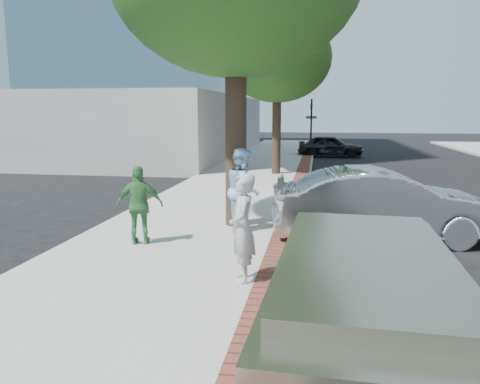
% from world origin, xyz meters
% --- Properties ---
extents(ground, '(120.00, 120.00, 0.00)m').
position_xyz_m(ground, '(0.00, 0.00, 0.00)').
color(ground, black).
rests_on(ground, ground).
extents(sidewalk, '(5.00, 60.00, 0.15)m').
position_xyz_m(sidewalk, '(-1.50, 8.00, 0.07)').
color(sidewalk, '#9E9991').
rests_on(sidewalk, ground).
extents(brick_strip, '(0.60, 60.00, 0.01)m').
position_xyz_m(brick_strip, '(0.70, 8.00, 0.15)').
color(brick_strip, brown).
rests_on(brick_strip, sidewalk).
extents(curb, '(0.10, 60.00, 0.15)m').
position_xyz_m(curb, '(1.05, 8.00, 0.07)').
color(curb, gray).
rests_on(curb, ground).
extents(office_base, '(18.20, 22.20, 4.00)m').
position_xyz_m(office_base, '(-13.00, 22.00, 2.00)').
color(office_base, gray).
rests_on(office_base, ground).
extents(signal_near, '(0.70, 0.15, 3.80)m').
position_xyz_m(signal_near, '(0.90, 22.00, 2.25)').
color(signal_near, black).
rests_on(signal_near, ground).
extents(tree_far, '(4.80, 4.80, 7.14)m').
position_xyz_m(tree_far, '(-0.50, 12.00, 5.30)').
color(tree_far, black).
rests_on(tree_far, sidewalk).
extents(parking_meter, '(0.12, 0.32, 1.47)m').
position_xyz_m(parking_meter, '(0.61, 0.67, 1.21)').
color(parking_meter, gray).
rests_on(parking_meter, sidewalk).
extents(person_gray, '(0.55, 0.73, 1.81)m').
position_xyz_m(person_gray, '(0.20, -2.02, 1.06)').
color(person_gray, '#A9A8AD').
rests_on(person_gray, sidewalk).
extents(person_officer, '(0.95, 1.11, 1.97)m').
position_xyz_m(person_officer, '(-0.34, 1.34, 1.14)').
color(person_officer, '#98BBEC').
rests_on(person_officer, sidewalk).
extents(person_green, '(1.05, 0.63, 1.68)m').
position_xyz_m(person_green, '(-2.32, -0.16, 0.99)').
color(person_green, '#387D3D').
rests_on(person_green, sidewalk).
extents(sedan_silver, '(5.25, 2.41, 1.67)m').
position_xyz_m(sedan_silver, '(2.90, 1.51, 0.83)').
color(sedan_silver, '#B8BBC0').
rests_on(sedan_silver, ground).
extents(bg_car, '(4.32, 1.87, 1.45)m').
position_xyz_m(bg_car, '(2.20, 22.28, 0.73)').
color(bg_car, black).
rests_on(bg_car, ground).
extents(van, '(1.88, 4.53, 1.64)m').
position_xyz_m(van, '(1.90, -4.71, 0.90)').
color(van, gray).
rests_on(van, ground).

